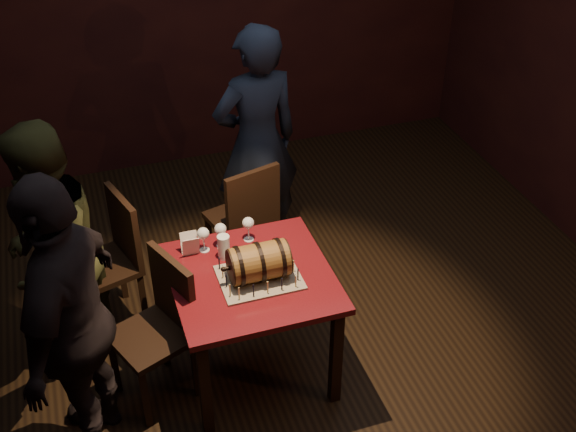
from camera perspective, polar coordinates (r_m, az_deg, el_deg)
The scene contains 16 objects.
room_shell at distance 3.88m, azimuth -1.05°, elevation 4.80°, with size 5.04×5.04×2.80m.
pub_table at distance 4.15m, azimuth -2.88°, elevation -5.83°, with size 0.90×0.90×0.75m.
cake_board at distance 4.05m, azimuth -2.27°, elevation -4.88°, with size 0.45×0.35×0.01m, color gray.
barrel_cake at distance 3.98m, azimuth -2.32°, elevation -3.65°, with size 0.38×0.23×0.23m.
birthday_candles at distance 4.02m, azimuth -2.29°, elevation -4.36°, with size 0.40×0.30×0.09m.
wine_glass_left at distance 4.21m, azimuth -6.72°, elevation -1.46°, with size 0.07×0.07×0.16m.
wine_glass_mid at distance 4.23m, azimuth -5.36°, elevation -1.12°, with size 0.07×0.07×0.16m.
wine_glass_right at distance 4.27m, azimuth -3.16°, elevation -0.63°, with size 0.07×0.07×0.16m.
pint_of_ale at distance 4.17m, azimuth -5.10°, elevation -2.48°, with size 0.07×0.07×0.15m.
menu_card at distance 4.22m, azimuth -7.75°, elevation -2.27°, with size 0.10×0.05×0.13m, color white, non-canonical shape.
chair_back at distance 4.94m, azimuth -3.33°, elevation -0.01°, with size 0.49×0.49×0.93m.
chair_left_rear at distance 4.72m, azimuth -13.64°, elevation -2.96°, with size 0.50×0.50×0.93m.
chair_left_front at distance 4.18m, azimuth -9.98°, elevation -8.22°, with size 0.52×0.52×0.93m.
person_back at distance 5.08m, azimuth -2.48°, elevation 5.77°, with size 0.63×0.42×1.74m, color #1A2234.
person_left_rear at distance 4.36m, azimuth -18.24°, elevation -2.77°, with size 0.78×0.61×1.61m, color #36391C.
person_left_front at distance 3.78m, azimuth -16.67°, elevation -8.06°, with size 1.01×0.42×1.73m, color black.
Camera 1 is at (-0.98, -3.20, 3.36)m, focal length 45.00 mm.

